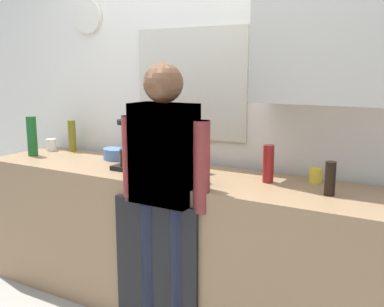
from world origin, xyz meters
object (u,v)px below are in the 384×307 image
(coffee_maker, at_px, (133,147))
(person_guest, at_px, (164,180))
(bottle_olive_oil, at_px, (72,136))
(bottle_green_wine, at_px, (32,136))
(cup_yellow_cup, at_px, (316,175))
(bottle_red_vinegar, at_px, (268,164))
(person_at_sink, at_px, (164,180))
(cup_white_mug, at_px, (51,145))
(bottle_amber_beer, at_px, (199,154))
(bottle_dark_sauce, at_px, (330,178))
(bottle_clear_soda, at_px, (189,157))
(mixing_bowl, at_px, (119,154))

(coffee_maker, height_order, person_guest, person_guest)
(bottle_olive_oil, bearing_deg, bottle_green_wine, -114.13)
(bottle_green_wine, relative_size, cup_yellow_cup, 3.53)
(bottle_red_vinegar, bearing_deg, person_at_sink, -141.21)
(bottle_red_vinegar, height_order, cup_white_mug, bottle_red_vinegar)
(bottle_green_wine, bearing_deg, coffee_maker, 1.73)
(coffee_maker, relative_size, person_guest, 0.21)
(bottle_olive_oil, xyz_separation_m, cup_white_mug, (-0.17, -0.07, -0.08))
(cup_yellow_cup, bearing_deg, bottle_green_wine, -172.78)
(bottle_amber_beer, xyz_separation_m, person_guest, (0.01, -0.40, -0.08))
(bottle_red_vinegar, bearing_deg, bottle_dark_sauce, -14.31)
(bottle_amber_beer, xyz_separation_m, person_at_sink, (0.01, -0.40, -0.08))
(coffee_maker, relative_size, bottle_clear_soda, 1.18)
(bottle_green_wine, bearing_deg, mixing_bowl, 19.30)
(cup_white_mug, xyz_separation_m, person_guest, (1.41, -0.47, -0.01))
(bottle_green_wine, relative_size, bottle_dark_sauce, 1.67)
(bottle_red_vinegar, xyz_separation_m, cup_white_mug, (-1.89, 0.09, -0.06))
(cup_white_mug, bearing_deg, person_guest, -18.37)
(cup_white_mug, height_order, person_at_sink, person_at_sink)
(bottle_clear_soda, xyz_separation_m, cup_white_mug, (-1.47, 0.29, -0.09))
(coffee_maker, xyz_separation_m, bottle_red_vinegar, (0.90, 0.10, -0.04))
(bottle_olive_oil, xyz_separation_m, cup_yellow_cup, (1.96, -0.02, -0.08))
(bottle_olive_oil, distance_m, bottle_red_vinegar, 1.72)
(coffee_maker, height_order, bottle_dark_sauce, coffee_maker)
(bottle_red_vinegar, relative_size, cup_white_mug, 2.32)
(cup_white_mug, xyz_separation_m, person_at_sink, (1.41, -0.47, -0.01))
(bottle_dark_sauce, bearing_deg, cup_yellow_cup, 120.36)
(mixing_bowl, bearing_deg, coffee_maker, -34.25)
(bottle_clear_soda, height_order, mixing_bowl, bottle_clear_soda)
(bottle_clear_soda, relative_size, cup_white_mug, 2.95)
(cup_white_mug, height_order, person_guest, person_guest)
(bottle_green_wine, relative_size, bottle_amber_beer, 1.30)
(person_guest, bearing_deg, bottle_dark_sauce, -136.12)
(bottle_dark_sauce, bearing_deg, coffee_maker, -179.70)
(bottle_clear_soda, relative_size, person_at_sink, 0.17)
(bottle_amber_beer, bearing_deg, cup_white_mug, 177.35)
(cup_yellow_cup, bearing_deg, bottle_amber_beer, -171.42)
(coffee_maker, height_order, cup_yellow_cup, coffee_maker)
(bottle_dark_sauce, relative_size, person_guest, 0.11)
(bottle_dark_sauce, height_order, bottle_red_vinegar, bottle_red_vinegar)
(bottle_clear_soda, distance_m, person_at_sink, 0.22)
(bottle_olive_oil, bearing_deg, bottle_red_vinegar, -5.16)
(bottle_clear_soda, relative_size, bottle_red_vinegar, 1.27)
(bottle_clear_soda, distance_m, bottle_red_vinegar, 0.46)
(cup_white_mug, bearing_deg, bottle_dark_sauce, -4.69)
(bottle_clear_soda, xyz_separation_m, person_at_sink, (-0.05, -0.18, -0.11))
(cup_white_mug, bearing_deg, mixing_bowl, 0.53)
(bottle_clear_soda, xyz_separation_m, bottle_dark_sauce, (0.80, 0.10, -0.05))
(bottle_green_wine, bearing_deg, person_at_sink, -10.30)
(person_at_sink, bearing_deg, bottle_olive_oil, 163.53)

